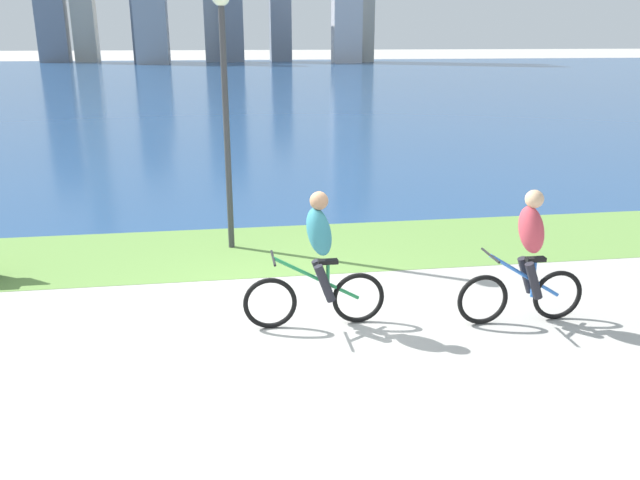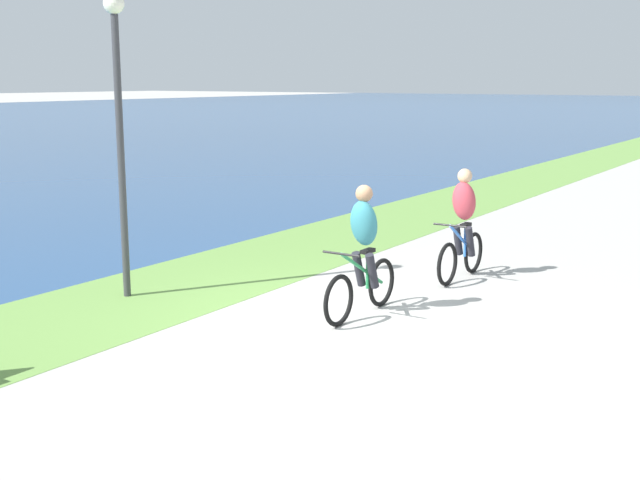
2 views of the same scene
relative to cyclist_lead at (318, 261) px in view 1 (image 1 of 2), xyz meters
The scene contains 6 objects.
ground_plane 0.91m from the cyclist_lead, 167.60° to the left, with size 300.00×300.00×0.00m, color #B2AFA8.
grass_strip_bayside 3.16m from the cyclist_lead, 96.69° to the left, with size 120.00×2.63×0.01m, color #6B9947.
bay_water_surface 46.21m from the cyclist_lead, 90.44° to the left, with size 300.00×83.70×0.00m, color navy.
cyclist_lead is the anchor object (origin of this frame).
cyclist_trailing 2.55m from the cyclist_lead, ahead, with size 1.63×0.52×1.69m.
lamppost_tall 3.86m from the cyclist_lead, 106.96° to the left, with size 0.28×0.28×4.12m.
Camera 1 is at (-0.71, -7.27, 3.43)m, focal length 36.10 mm.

